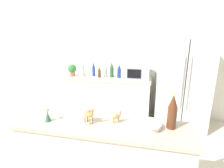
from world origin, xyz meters
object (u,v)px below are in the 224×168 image
object	(u,v)px
camel_figurine_second	(89,114)
wise_man_figurine_crimson	(48,116)
wine_bottle	(172,112)
microwave	(137,72)
back_bottle_4	(94,69)
paper_towel_roll	(82,71)
back_bottle_0	(99,72)
potted_plant	(72,69)
camel_figurine	(117,116)
back_bottle_3	(112,70)
back_bottle_1	(119,71)
back_bottle_2	(106,70)
fruit_bowl	(148,125)
refrigerator	(181,84)

from	to	relation	value
camel_figurine_second	wise_man_figurine_crimson	size ratio (longest dim) A/B	1.15
wine_bottle	wise_man_figurine_crimson	bearing A→B (deg)	-173.75
microwave	back_bottle_4	bearing A→B (deg)	176.69
paper_towel_roll	microwave	xyz separation A→B (m)	(1.17, 0.03, 0.01)
back_bottle_0	wise_man_figurine_crimson	size ratio (longest dim) A/B	1.68
potted_plant	camel_figurine_second	xyz separation A→B (m)	(1.09, -1.99, -0.01)
microwave	wise_man_figurine_crimson	distance (m)	2.21
potted_plant	camel_figurine	xyz separation A→B (m)	(1.35, -1.93, -0.03)
potted_plant	back_bottle_0	size ratio (longest dim) A/B	1.09
microwave	camel_figurine	xyz separation A→B (m)	(-0.03, -1.98, -0.03)
microwave	wine_bottle	distance (m)	2.03
microwave	back_bottle_0	size ratio (longest dim) A/B	2.05
paper_towel_roll	microwave	bearing A→B (deg)	1.36
back_bottle_0	back_bottle_3	bearing A→B (deg)	18.66
paper_towel_roll	wise_man_figurine_crimson	distance (m)	2.12
back_bottle_0	wise_man_figurine_crimson	distance (m)	2.06
wine_bottle	back_bottle_1	bearing A→B (deg)	112.83
wine_bottle	camel_figurine	bearing A→B (deg)	-178.87
back_bottle_2	camel_figurine_second	world-z (taller)	back_bottle_2
microwave	wine_bottle	xyz separation A→B (m)	(0.47, -1.97, 0.06)
potted_plant	fruit_bowl	distance (m)	2.57
microwave	back_bottle_3	xyz separation A→B (m)	(-0.53, 0.05, 0.01)
back_bottle_1	back_bottle_4	world-z (taller)	back_bottle_4
wine_bottle	fruit_bowl	xyz separation A→B (m)	(-0.20, -0.04, -0.12)
refrigerator	back_bottle_1	size ratio (longest dim) A/B	6.00
back_bottle_4	camel_figurine_second	bearing A→B (deg)	-72.87
back_bottle_0	wine_bottle	size ratio (longest dim) A/B	0.72
fruit_bowl	camel_figurine	world-z (taller)	camel_figurine
back_bottle_0	back_bottle_1	xyz separation A→B (m)	(0.41, 0.05, 0.03)
back_bottle_3	fruit_bowl	distance (m)	2.21
refrigerator	back_bottle_3	xyz separation A→B (m)	(-1.38, 0.13, 0.18)
refrigerator	back_bottle_3	size ratio (longest dim) A/B	5.35
back_bottle_1	camel_figurine_second	distance (m)	2.06
camel_figurine_second	wise_man_figurine_crimson	xyz separation A→B (m)	(-0.40, -0.05, -0.03)
microwave	back_bottle_1	distance (m)	0.37
potted_plant	refrigerator	bearing A→B (deg)	-0.87
back_bottle_4	wise_man_figurine_crimson	bearing A→B (deg)	-83.51
paper_towel_roll	wise_man_figurine_crimson	xyz separation A→B (m)	(0.48, -2.07, -0.02)
microwave	wine_bottle	world-z (taller)	wine_bottle
back_bottle_0	back_bottle_2	distance (m)	0.15
paper_towel_roll	wine_bottle	size ratio (longest dim) A/B	0.77
back_bottle_0	back_bottle_3	world-z (taller)	back_bottle_3
back_bottle_3	camel_figurine_second	size ratio (longest dim) A/B	2.00
refrigerator	camel_figurine	bearing A→B (deg)	-114.87
microwave	camel_figurine	size ratio (longest dim) A/B	4.14
fruit_bowl	back_bottle_2	bearing A→B (deg)	114.30
back_bottle_3	potted_plant	bearing A→B (deg)	-173.53
potted_plant	back_bottle_4	bearing A→B (deg)	12.83
back_bottle_0	wise_man_figurine_crimson	world-z (taller)	back_bottle_0
back_bottle_4	back_bottle_0	bearing A→B (deg)	-30.43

